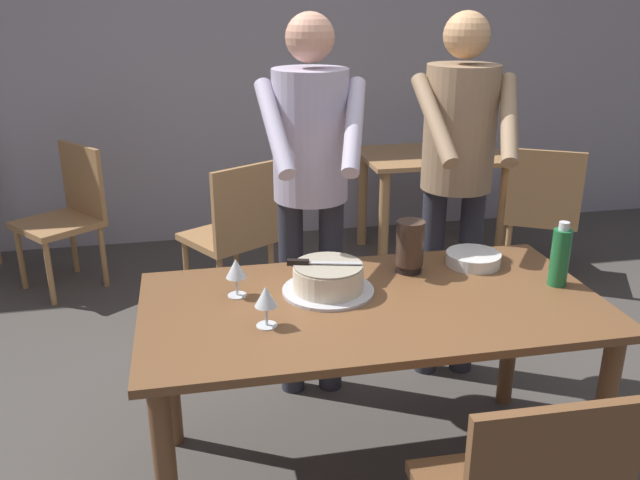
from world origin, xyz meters
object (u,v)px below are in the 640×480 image
(person_cutting_cake, at_px, (311,171))
(background_table, at_px, (432,176))
(cake_on_platter, at_px, (328,279))
(cake_knife, at_px, (309,263))
(background_chair_2, at_px, (542,209))
(background_chair_3, at_px, (234,231))
(plate_stack, at_px, (473,259))
(wine_glass_far, at_px, (266,298))
(water_bottle, at_px, (560,256))
(background_chair_0, at_px, (68,212))
(person_standing_beside, at_px, (458,162))
(hurricane_lamp, at_px, (410,246))
(main_dining_table, at_px, (372,328))
(wine_glass_near, at_px, (236,270))

(person_cutting_cake, height_order, background_table, person_cutting_cake)
(cake_on_platter, distance_m, cake_knife, 0.10)
(background_chair_2, bearing_deg, background_chair_3, -179.37)
(cake_knife, distance_m, plate_stack, 0.72)
(plate_stack, xyz_separation_m, background_table, (0.56, 1.96, -0.20))
(background_chair_3, bearing_deg, cake_on_platter, -80.72)
(cake_knife, xyz_separation_m, wine_glass_far, (-0.19, -0.24, -0.01))
(water_bottle, distance_m, background_chair_3, 1.96)
(plate_stack, bearing_deg, background_table, 73.94)
(plate_stack, xyz_separation_m, background_chair_0, (-1.87, 1.89, -0.28))
(wine_glass_far, bearing_deg, cake_on_platter, 40.92)
(background_chair_0, bearing_deg, wine_glass_far, -66.40)
(cake_knife, height_order, wine_glass_far, wine_glass_far)
(plate_stack, bearing_deg, cake_on_platter, -167.40)
(person_standing_beside, distance_m, background_table, 1.69)
(person_standing_beside, bearing_deg, person_cutting_cake, -177.46)
(person_standing_beside, height_order, background_chair_3, person_standing_beside)
(water_bottle, distance_m, background_chair_2, 1.85)
(water_bottle, bearing_deg, background_chair_0, 134.46)
(person_cutting_cake, xyz_separation_m, person_standing_beside, (0.68, 0.03, 0.00))
(background_chair_3, bearing_deg, person_cutting_cake, -73.72)
(water_bottle, relative_size, background_chair_2, 0.28)
(plate_stack, relative_size, hurricane_lamp, 1.05)
(plate_stack, distance_m, person_standing_beside, 0.52)
(water_bottle, bearing_deg, person_standing_beside, 102.51)
(background_table, height_order, background_chair_2, background_chair_2)
(background_table, bearing_deg, plate_stack, -106.06)
(plate_stack, height_order, wine_glass_far, wine_glass_far)
(wine_glass_far, relative_size, background_chair_0, 0.16)
(person_standing_beside, distance_m, background_chair_0, 2.52)
(cake_knife, bearing_deg, background_chair_3, 96.70)
(hurricane_lamp, distance_m, person_standing_beside, 0.60)
(cake_knife, height_order, plate_stack, cake_knife)
(cake_knife, distance_m, background_table, 2.45)
(cake_knife, relative_size, wine_glass_far, 1.86)
(person_standing_beside, bearing_deg, main_dining_table, -130.86)
(cake_on_platter, relative_size, background_chair_0, 0.38)
(background_chair_2, bearing_deg, hurricane_lamp, -134.85)
(person_cutting_cake, bearing_deg, background_chair_2, 29.95)
(cake_knife, distance_m, wine_glass_near, 0.26)
(background_chair_0, bearing_deg, main_dining_table, -57.14)
(cake_on_platter, bearing_deg, water_bottle, -7.14)
(background_chair_2, bearing_deg, cake_on_platter, -138.96)
(plate_stack, relative_size, background_chair_2, 0.24)
(plate_stack, bearing_deg, background_chair_3, 123.29)
(wine_glass_far, bearing_deg, background_chair_0, 113.60)
(cake_on_platter, height_order, hurricane_lamp, hurricane_lamp)
(wine_glass_far, relative_size, person_cutting_cake, 0.08)
(plate_stack, relative_size, background_chair_3, 0.24)
(person_standing_beside, xyz_separation_m, background_table, (0.48, 1.55, -0.50))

